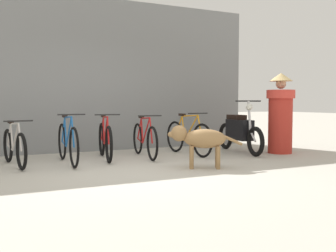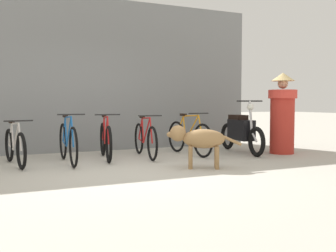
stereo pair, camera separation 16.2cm
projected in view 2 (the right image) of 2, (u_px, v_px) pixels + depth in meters
The scene contains 10 objects.
ground_plane at pixel (133, 172), 6.17m from camera, with size 60.00×60.00×0.00m, color #B7B2A5.
shop_wall_back at pixel (89, 75), 8.70m from camera, with size 8.03×0.20×3.39m.
bicycle_0 at pixel (15, 147), 6.75m from camera, with size 0.46×1.60×0.80m.
bicycle_1 at pixel (68, 143), 7.00m from camera, with size 0.46×1.79×0.90m.
bicycle_2 at pixel (106, 140), 7.53m from camera, with size 0.46×1.68×0.88m.
bicycle_3 at pixel (145, 140), 7.77m from camera, with size 0.46×1.69×0.85m.
bicycle_4 at pixel (189, 137), 8.14m from camera, with size 0.46×1.70×0.88m.
motorcycle at pixel (241, 132), 8.45m from camera, with size 0.58×1.94×1.13m.
stray_dog at pixel (198, 139), 6.45m from camera, with size 1.12×0.69×0.71m.
person_in_robes at pixel (282, 113), 8.31m from camera, with size 0.83×0.83×1.71m.
Camera 2 is at (-2.07, -5.78, 1.09)m, focal length 42.00 mm.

